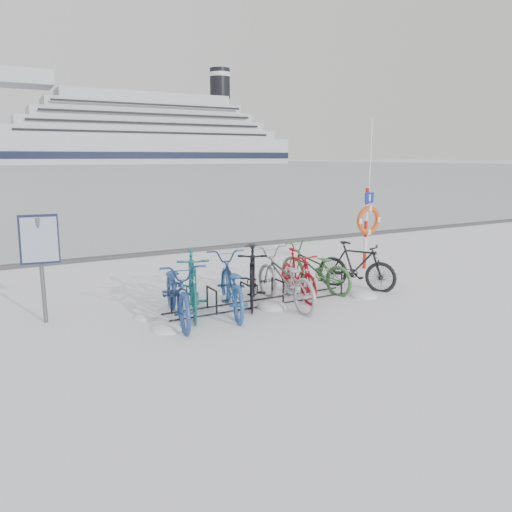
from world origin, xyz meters
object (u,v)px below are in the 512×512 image
Objects in this scene: bike_rack at (262,295)px; lifebuoy_station at (368,220)px; info_board at (40,246)px; cruise_ferry at (145,137)px.

bike_rack is 4.32m from lifebuoy_station.
lifebuoy_station reaches higher than info_board.
bike_rack is 211.00m from cruise_ferry.
lifebuoy_station is at bearing -104.61° from cruise_ferry.
info_board reaches higher than bike_rack.
cruise_ferry reaches higher than lifebuoy_station.
bike_rack is 0.03× the size of cruise_ferry.
bike_rack is 2.10× the size of info_board.
lifebuoy_station is at bearing 12.66° from info_board.
bike_rack is at bearing -159.57° from lifebuoy_station.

